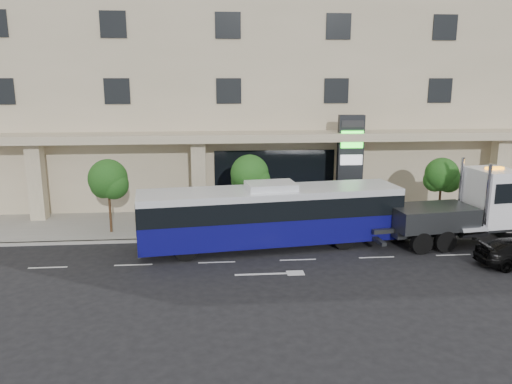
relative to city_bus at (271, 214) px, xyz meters
The scene contains 10 objects.
ground 2.19m from the city_bus, 29.47° to the right, with size 120.00×120.00×0.00m, color black.
sidewalk 4.82m from the city_bus, 75.60° to the left, with size 120.00×6.00×0.15m, color gray.
curb 2.45m from the city_bus, 50.64° to the left, with size 120.00×0.30×0.15m, color gray.
convention_center 16.95m from the city_bus, 85.67° to the left, with size 60.00×17.60×20.00m.
tree_left 9.43m from the city_bus, 161.53° to the left, with size 2.27×2.20×4.22m.
tree_mid 3.42m from the city_bus, 106.10° to the left, with size 2.28×2.20×4.38m.
tree_right 11.12m from the city_bus, 15.53° to the left, with size 2.10×2.00×4.04m.
city_bus is the anchor object (origin of this frame).
tow_truck 11.15m from the city_bus, ahead, with size 10.05×3.51×4.55m.
signage_pylon 8.05m from the city_bus, 43.71° to the left, with size 1.62×0.64×6.42m.
Camera 1 is at (-4.09, -24.54, 8.69)m, focal length 35.00 mm.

